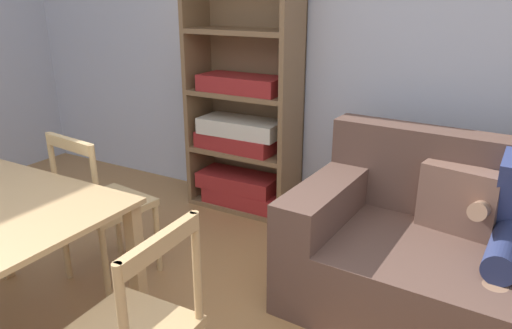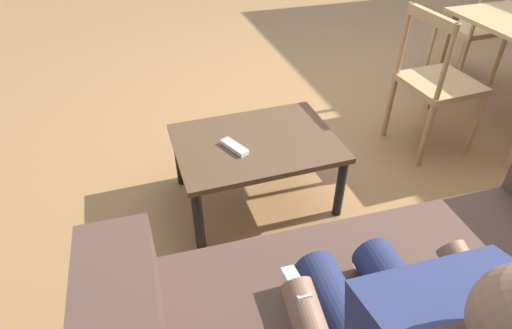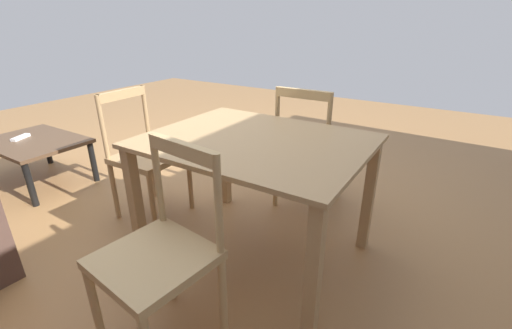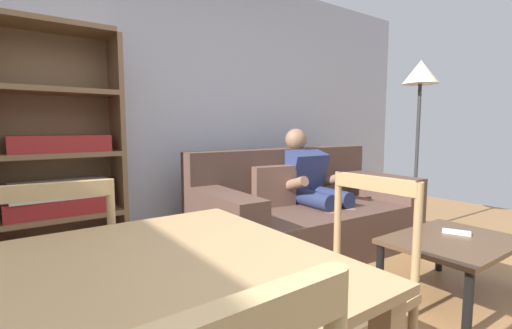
# 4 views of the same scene
# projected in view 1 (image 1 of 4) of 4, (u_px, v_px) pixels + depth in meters

# --- Properties ---
(wall_back) EXTENTS (6.66, 0.12, 2.60)m
(wall_back) POSITION_uv_depth(u_px,v_px,m) (375.00, 44.00, 3.22)
(wall_back) COLOR #B2B7C6
(wall_back) RESTS_ON ground_plane
(couch) EXTENTS (2.06, 1.06, 0.91)m
(couch) POSITION_uv_depth(u_px,v_px,m) (495.00, 268.00, 2.40)
(couch) COLOR brown
(couch) RESTS_ON ground_plane
(bookshelf) EXTENTS (0.85, 0.36, 1.83)m
(bookshelf) POSITION_uv_depth(u_px,v_px,m) (243.00, 119.00, 3.64)
(bookshelf) COLOR brown
(bookshelf) RESTS_ON ground_plane
(dining_chair_near_wall) EXTENTS (0.47, 0.47, 0.91)m
(dining_chair_near_wall) POSITION_uv_depth(u_px,v_px,m) (104.00, 207.00, 2.76)
(dining_chair_near_wall) COLOR tan
(dining_chair_near_wall) RESTS_ON ground_plane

